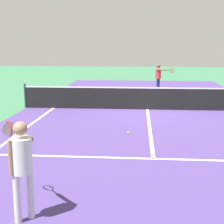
{
  "coord_description": "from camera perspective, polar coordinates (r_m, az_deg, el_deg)",
  "views": [
    {
      "loc": [
        -0.38,
        -14.17,
        2.69
      ],
      "look_at": [
        -1.07,
        -5.68,
        1.0
      ],
      "focal_mm": 53.53,
      "sensor_mm": 36.0,
      "label": 1
    }
  ],
  "objects": [
    {
      "name": "court_surface_inbounds",
      "position": [
        14.42,
        6.06,
        0.43
      ],
      "size": [
        10.62,
        24.4,
        0.0
      ],
      "primitive_type": "cube",
      "color": "#4C387A",
      "rests_on": "ground_plane"
    },
    {
      "name": "tennis_ball_mid_court",
      "position": [
        10.42,
        2.82,
        -3.55
      ],
      "size": [
        0.07,
        0.07,
        0.07
      ],
      "primitive_type": "sphere",
      "color": "#CCE033",
      "rests_on": "ground_plane"
    },
    {
      "name": "player_far",
      "position": [
        19.48,
        7.97,
        6.28
      ],
      "size": [
        1.0,
        0.9,
        1.67
      ],
      "color": "navy",
      "rests_on": "ground_plane"
    },
    {
      "name": "net",
      "position": [
        14.34,
        6.1,
        2.36
      ],
      "size": [
        10.82,
        0.09,
        1.07
      ],
      "color": "#33383D",
      "rests_on": "ground_plane"
    },
    {
      "name": "player_near",
      "position": [
        5.32,
        -15.22,
        -7.9
      ],
      "size": [
        0.75,
        1.03,
        1.59
      ],
      "color": "white",
      "rests_on": "ground_plane"
    },
    {
      "name": "line_center_service",
      "position": [
        11.3,
        6.43,
        -2.59
      ],
      "size": [
        0.1,
        6.4,
        0.01
      ],
      "primitive_type": "cube",
      "color": "white",
      "rests_on": "ground_plane"
    },
    {
      "name": "line_service_near",
      "position": [
        8.23,
        7.09,
        -7.92
      ],
      "size": [
        8.22,
        0.1,
        0.01
      ],
      "primitive_type": "cube",
      "color": "white",
      "rests_on": "ground_plane"
    },
    {
      "name": "ground_plane",
      "position": [
        14.42,
        6.06,
        0.43
      ],
      "size": [
        60.0,
        60.0,
        0.0
      ],
      "primitive_type": "plane",
      "color": "#38724C"
    }
  ]
}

